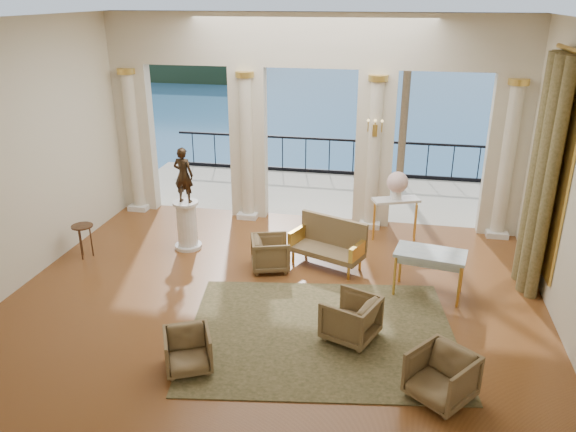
% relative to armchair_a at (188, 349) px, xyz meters
% --- Properties ---
extents(floor, '(9.00, 9.00, 0.00)m').
position_rel_armchair_a_xyz_m(floor, '(0.75, 1.97, -0.32)').
color(floor, '#51280E').
rests_on(floor, ground).
extents(room_walls, '(9.00, 9.00, 9.00)m').
position_rel_armchair_a_xyz_m(room_walls, '(0.75, 0.86, 2.56)').
color(room_walls, beige).
rests_on(room_walls, ground).
extents(arcade, '(9.00, 0.56, 4.50)m').
position_rel_armchair_a_xyz_m(arcade, '(0.75, 5.79, 2.26)').
color(arcade, beige).
rests_on(arcade, ground).
extents(terrace, '(10.00, 3.60, 0.10)m').
position_rel_armchair_a_xyz_m(terrace, '(0.75, 7.77, -0.37)').
color(terrace, '#B1A995').
rests_on(terrace, ground).
extents(balustrade, '(9.00, 0.06, 1.03)m').
position_rel_armchair_a_xyz_m(balustrade, '(0.75, 9.37, 0.09)').
color(balustrade, black).
rests_on(balustrade, terrace).
extents(palm_tree, '(2.00, 2.00, 4.50)m').
position_rel_armchair_a_xyz_m(palm_tree, '(2.75, 8.57, 3.77)').
color(palm_tree, '#4C3823').
rests_on(palm_tree, terrace).
extents(headland, '(22.00, 18.00, 6.00)m').
position_rel_armchair_a_xyz_m(headland, '(-29.25, 71.97, -3.32)').
color(headland, black).
rests_on(headland, sea).
extents(sea, '(160.00, 160.00, 0.00)m').
position_rel_armchair_a_xyz_m(sea, '(0.75, 61.97, -6.32)').
color(sea, '#235B90').
rests_on(sea, ground).
extents(curtain, '(0.33, 1.40, 4.09)m').
position_rel_armchair_a_xyz_m(curtain, '(5.03, 3.47, 1.70)').
color(curtain, brown).
rests_on(curtain, ground).
extents(window_frame, '(0.04, 1.60, 3.40)m').
position_rel_armchair_a_xyz_m(window_frame, '(5.22, 3.47, 1.78)').
color(window_frame, gold).
rests_on(window_frame, room_walls).
extents(wall_sconce, '(0.30, 0.11, 0.33)m').
position_rel_armchair_a_xyz_m(wall_sconce, '(2.15, 5.48, 1.91)').
color(wall_sconce, gold).
rests_on(wall_sconce, arcade).
extents(rug, '(4.45, 3.71, 0.02)m').
position_rel_armchair_a_xyz_m(rug, '(1.68, 1.19, -0.31)').
color(rug, '#33381D').
rests_on(rug, ground).
extents(armchair_a, '(0.81, 0.79, 0.64)m').
position_rel_armchair_a_xyz_m(armchair_a, '(0.00, 0.00, 0.00)').
color(armchair_a, '#43381C').
rests_on(armchair_a, ground).
extents(armchair_b, '(0.98, 0.97, 0.74)m').
position_rel_armchair_a_xyz_m(armchair_b, '(3.37, 0.04, 0.05)').
color(armchair_b, '#43381C').
rests_on(armchair_b, ground).
extents(armchair_c, '(0.90, 0.93, 0.75)m').
position_rel_armchair_a_xyz_m(armchair_c, '(2.12, 1.18, 0.05)').
color(armchair_c, '#43381C').
rests_on(armchair_c, ground).
extents(armchair_d, '(0.82, 0.84, 0.70)m').
position_rel_armchair_a_xyz_m(armchair_d, '(0.44, 3.18, 0.03)').
color(armchair_d, '#43381C').
rests_on(armchair_d, ground).
extents(settee, '(1.52, 1.08, 0.92)m').
position_rel_armchair_a_xyz_m(settee, '(1.49, 3.56, 0.14)').
color(settee, '#43381C').
rests_on(settee, ground).
extents(game_table, '(1.26, 0.83, 0.80)m').
position_rel_armchair_a_xyz_m(game_table, '(3.30, 2.77, 0.40)').
color(game_table, '#A0B9C8').
rests_on(game_table, ground).
extents(pedestal, '(0.54, 0.54, 1.00)m').
position_rel_armchair_a_xyz_m(pedestal, '(-1.42, 3.77, 0.16)').
color(pedestal, silver).
rests_on(pedestal, ground).
extents(statue, '(0.43, 0.31, 1.11)m').
position_rel_armchair_a_xyz_m(statue, '(-1.42, 3.77, 1.23)').
color(statue, black).
rests_on(statue, pedestal).
extents(console_table, '(1.02, 0.69, 0.91)m').
position_rel_armchair_a_xyz_m(console_table, '(2.68, 5.02, 0.43)').
color(console_table, silver).
rests_on(console_table, ground).
extents(urn, '(0.44, 0.44, 0.58)m').
position_rel_armchair_a_xyz_m(urn, '(2.68, 5.02, 0.92)').
color(urn, white).
rests_on(urn, console_table).
extents(side_table, '(0.41, 0.41, 0.67)m').
position_rel_armchair_a_xyz_m(side_table, '(-3.25, 2.97, 0.25)').
color(side_table, black).
rests_on(side_table, ground).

